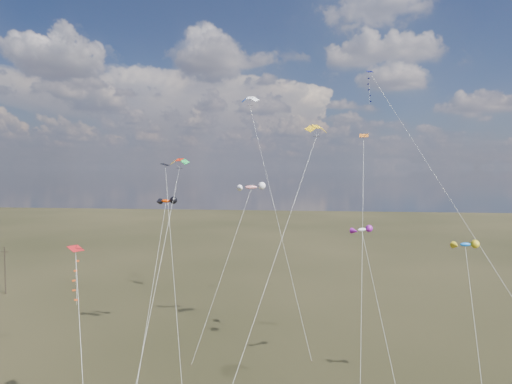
# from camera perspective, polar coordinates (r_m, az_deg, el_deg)

# --- Properties ---
(utility_pole_far) EXTENTS (1.40, 0.20, 8.00)m
(utility_pole_far) POSITION_cam_1_polar(r_m,az_deg,el_deg) (89.06, -28.88, -8.53)
(utility_pole_far) COLOR black
(utility_pole_far) RESTS_ON ground
(diamond_navy_tall) EXTENTS (16.43, 23.11, 34.36)m
(diamond_navy_tall) POSITION_cam_1_polar(r_m,az_deg,el_deg) (61.80, 15.54, 10.30)
(diamond_navy_tall) COLOR #0C0F43
(diamond_navy_tall) RESTS_ON ground
(diamond_black_mid) EXTENTS (5.64, 11.60, 21.92)m
(diamond_black_mid) POSITION_cam_1_polar(r_m,az_deg,el_deg) (50.86, -10.78, -3.35)
(diamond_black_mid) COLOR black
(diamond_black_mid) RESTS_ON ground
(diamond_red_low) EXTENTS (7.41, 11.89, 15.30)m
(diamond_red_low) POSITION_cam_1_polar(r_m,az_deg,el_deg) (38.41, -21.51, -10.70)
(diamond_red_low) COLOR #AD1517
(diamond_red_low) RESTS_ON ground
(diamond_orange_center) EXTENTS (2.22, 15.14, 24.99)m
(diamond_orange_center) POSITION_cam_1_polar(r_m,az_deg,el_deg) (45.42, 13.22, -1.23)
(diamond_orange_center) COLOR #C56016
(diamond_orange_center) RESTS_ON ground
(parafoil_yellow) EXTENTS (9.48, 22.45, 26.71)m
(parafoil_yellow) POSITION_cam_1_polar(r_m,az_deg,el_deg) (52.63, 7.53, 7.99)
(parafoil_yellow) COLOR gold
(parafoil_yellow) RESTS_ON ground
(parafoil_blue_white) EXTENTS (10.39, 16.29, 31.94)m
(parafoil_blue_white) POSITION_cam_1_polar(r_m,az_deg,el_deg) (66.01, -0.76, 11.55)
(parafoil_blue_white) COLOR #113FAD
(parafoil_blue_white) RESTS_ON ground
(parafoil_tricolor) EXTENTS (2.33, 18.04, 22.83)m
(parafoil_tricolor) POSITION_cam_1_polar(r_m,az_deg,el_deg) (52.91, -9.58, 3.84)
(parafoil_tricolor) COLOR gold
(parafoil_tricolor) RESTS_ON ground
(novelty_orange_black) EXTENTS (2.53, 14.26, 17.84)m
(novelty_orange_black) POSITION_cam_1_polar(r_m,az_deg,el_deg) (57.25, -11.21, -1.19)
(novelty_orange_black) COLOR #E43400
(novelty_orange_black) RESTS_ON ground
(novelty_white_purple) EXTENTS (3.91, 8.83, 15.63)m
(novelty_white_purple) POSITION_cam_1_polar(r_m,az_deg,el_deg) (46.69, 13.14, -4.73)
(novelty_white_purple) COLOR silver
(novelty_white_purple) RESTS_ON ground
(novelty_redwhite_stripe) EXTENTS (6.87, 11.43, 19.52)m
(novelty_redwhite_stripe) POSITION_cam_1_polar(r_m,az_deg,el_deg) (57.93, -0.64, 0.55)
(novelty_redwhite_stripe) COLOR red
(novelty_redwhite_stripe) RESTS_ON ground
(novelty_blue_yellow) EXTENTS (2.20, 10.87, 14.91)m
(novelty_blue_yellow) POSITION_cam_1_polar(r_m,az_deg,el_deg) (45.26, 24.72, -6.11)
(novelty_blue_yellow) COLOR blue
(novelty_blue_yellow) RESTS_ON ground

